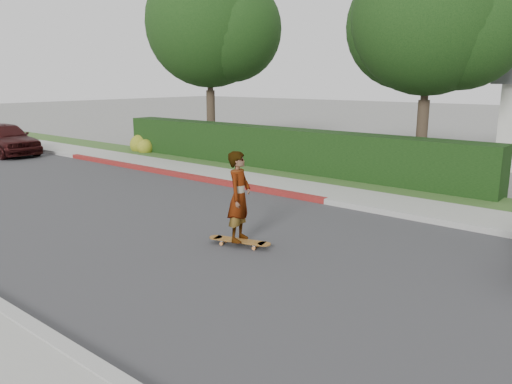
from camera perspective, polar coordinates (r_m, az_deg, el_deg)
ground at (r=10.66m, az=-8.48°, el=-4.68°), size 120.00×120.00×0.00m
road at (r=10.66m, az=-8.48°, el=-4.66°), size 60.00×8.00×0.01m
curb_far at (r=13.61m, az=4.42°, el=-0.40°), size 60.00×0.20×0.15m
curb_red_section at (r=16.93m, az=-9.54°, el=2.09°), size 12.00×0.21×0.15m
sidewalk_far at (r=14.34m, az=6.49°, el=0.18°), size 60.00×1.60×0.12m
planting_strip at (r=15.68m, az=9.70°, el=1.13°), size 60.00×1.60×0.10m
hedge at (r=17.70m, az=2.33°, el=4.93°), size 15.00×1.00×1.50m
flowering_shrub at (r=22.37m, az=-12.91°, el=5.21°), size 1.40×1.00×0.90m
tree_left at (r=21.71m, az=-5.04°, el=18.30°), size 5.99×5.21×8.00m
tree_center at (r=17.16m, az=19.46°, el=17.90°), size 5.66×4.84×7.44m
skateboard at (r=9.71m, az=-1.89°, el=-5.62°), size 1.31×0.60×0.12m
skateboarder at (r=9.46m, az=-1.93°, el=-0.53°), size 0.60×0.74×1.73m
car_maroon at (r=23.78m, az=-26.80°, el=5.47°), size 4.13×1.74×1.39m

